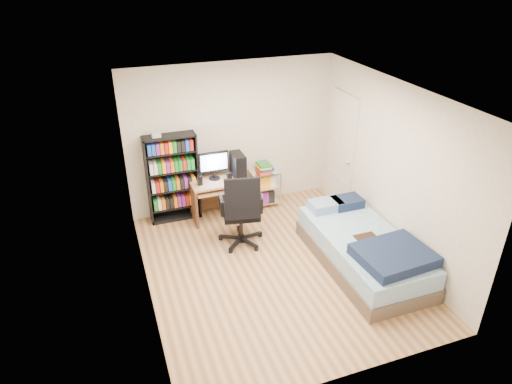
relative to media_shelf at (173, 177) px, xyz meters
name	(u,v)px	position (x,y,z in m)	size (l,w,h in m)	color
room	(277,189)	(1.06, -1.84, 0.49)	(3.58, 4.08, 2.58)	tan
media_shelf	(173,177)	(0.00, 0.00, 0.00)	(0.83, 0.28, 1.53)	black
computer_desk	(223,182)	(0.80, -0.19, -0.14)	(0.91, 0.53, 1.15)	tan
office_chair	(241,222)	(0.80, -1.11, -0.38)	(0.83, 0.83, 1.19)	black
wire_cart	(264,178)	(1.55, -0.09, -0.23)	(0.51, 0.37, 0.81)	silver
bed	(364,249)	(2.25, -2.22, -0.48)	(1.08, 2.16, 0.62)	brown
door	(341,152)	(2.78, -0.49, 0.24)	(0.12, 0.80, 2.00)	silver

